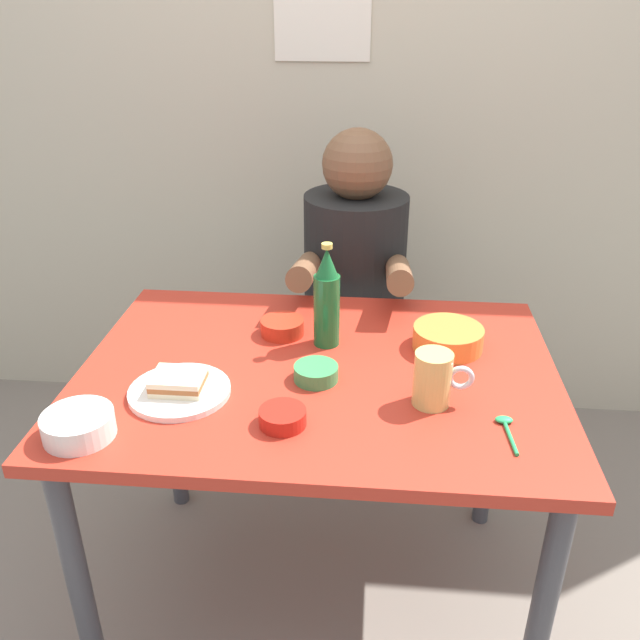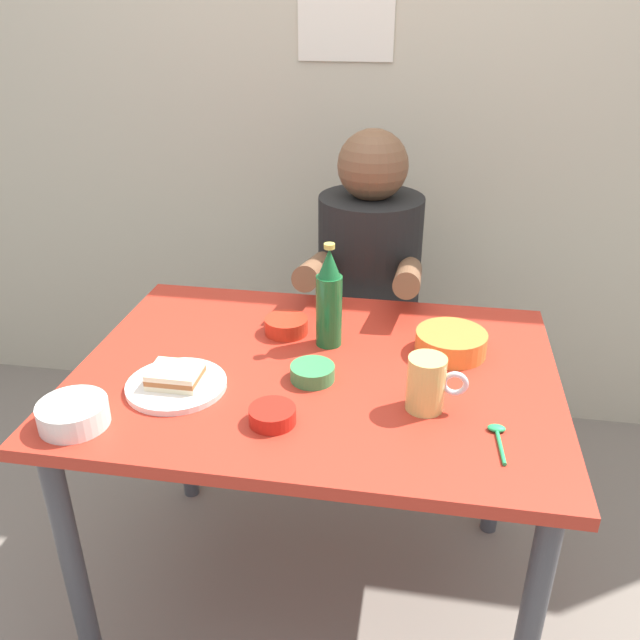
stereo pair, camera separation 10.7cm
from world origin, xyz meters
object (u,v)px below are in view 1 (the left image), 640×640
at_px(dining_table, 318,402).
at_px(sandwich, 179,381).
at_px(beer_mug, 434,379).
at_px(plate_orange, 180,391).
at_px(dip_bowl_green, 314,372).
at_px(beer_bottle, 327,300).
at_px(person_seated, 355,261).
at_px(stool, 352,373).

distance_m(dining_table, sandwich, 0.34).
bearing_deg(dining_table, beer_mug, -25.63).
relative_size(plate_orange, dip_bowl_green, 2.20).
xyz_separation_m(beer_mug, dip_bowl_green, (-0.26, 0.07, -0.04)).
bearing_deg(beer_bottle, person_seated, 84.45).
distance_m(dining_table, plate_orange, 0.33).
relative_size(sandwich, beer_bottle, 0.42).
height_order(plate_orange, sandwich, sandwich).
height_order(plate_orange, beer_mug, beer_mug).
relative_size(dining_table, person_seated, 1.53).
height_order(stool, sandwich, sandwich).
relative_size(stool, beer_mug, 3.57).
bearing_deg(dining_table, stool, 84.75).
height_order(plate_orange, beer_bottle, beer_bottle).
distance_m(plate_orange, sandwich, 0.02).
bearing_deg(dip_bowl_green, plate_orange, -163.26).
relative_size(sandwich, dip_bowl_green, 1.10).
bearing_deg(beer_mug, plate_orange, -178.51).
xyz_separation_m(plate_orange, beer_mug, (0.54, 0.01, 0.05)).
height_order(person_seated, dip_bowl_green, person_seated).
bearing_deg(person_seated, sandwich, -114.67).
bearing_deg(sandwich, dining_table, 25.16).
bearing_deg(person_seated, dining_table, -95.35).
xyz_separation_m(plate_orange, dip_bowl_green, (0.28, 0.09, 0.01)).
bearing_deg(stool, dining_table, -95.25).
height_order(plate_orange, dip_bowl_green, dip_bowl_green).
height_order(stool, person_seated, person_seated).
bearing_deg(stool, plate_orange, -114.35).
height_order(sandwich, dip_bowl_green, sandwich).
bearing_deg(dining_table, dip_bowl_green, -94.42).
distance_m(sandwich, beer_bottle, 0.40).
xyz_separation_m(stool, person_seated, (0.00, -0.01, 0.42)).
relative_size(beer_mug, beer_bottle, 0.48).
distance_m(dining_table, beer_mug, 0.32).
bearing_deg(plate_orange, dining_table, 25.16).
bearing_deg(dip_bowl_green, stool, 84.81).
xyz_separation_m(beer_mug, beer_bottle, (-0.24, 0.24, 0.06)).
relative_size(dining_table, beer_bottle, 4.20).
bearing_deg(person_seated, dip_bowl_green, -95.28).
xyz_separation_m(person_seated, beer_bottle, (-0.05, -0.50, 0.09)).
xyz_separation_m(sandwich, dip_bowl_green, (0.28, 0.09, -0.01)).
distance_m(sandwich, dip_bowl_green, 0.30).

